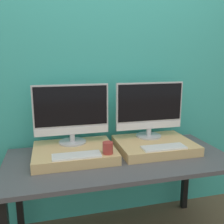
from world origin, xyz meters
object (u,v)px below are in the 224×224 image
(monitor_left, at_px, (72,113))
(monitor_right, at_px, (150,109))
(keyboard_right, at_px, (164,147))
(mug, at_px, (108,148))
(keyboard_left, at_px, (77,155))

(monitor_left, height_order, monitor_right, same)
(monitor_right, xyz_separation_m, keyboard_right, (0.00, -0.28, -0.23))
(monitor_left, xyz_separation_m, monitor_right, (0.63, 0.00, 0.00))
(keyboard_right, bearing_deg, monitor_right, 90.00)
(mug, bearing_deg, monitor_left, 126.72)
(mug, distance_m, keyboard_right, 0.42)
(mug, relative_size, monitor_right, 0.14)
(mug, relative_size, keyboard_right, 0.25)
(keyboard_right, bearing_deg, monitor_left, 155.69)
(mug, height_order, keyboard_right, mug)
(monitor_right, bearing_deg, keyboard_left, -155.69)
(keyboard_left, bearing_deg, mug, 0.00)
(keyboard_left, bearing_deg, monitor_right, 24.31)
(keyboard_left, distance_m, monitor_right, 0.73)
(keyboard_left, bearing_deg, keyboard_right, 0.00)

